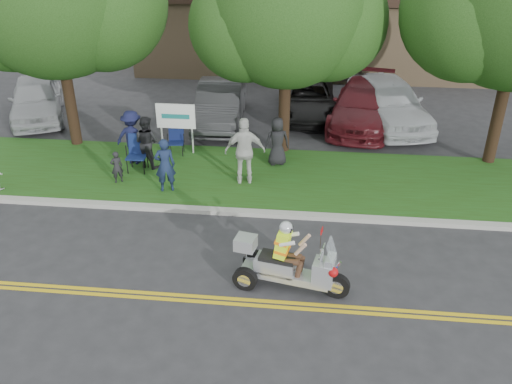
# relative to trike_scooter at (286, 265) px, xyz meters

# --- Properties ---
(ground) EXTENTS (120.00, 120.00, 0.00)m
(ground) POSITION_rel_trike_scooter_xyz_m (-1.00, -0.11, -0.57)
(ground) COLOR #28282B
(ground) RESTS_ON ground
(centerline_near) EXTENTS (60.00, 0.10, 0.01)m
(centerline_near) POSITION_rel_trike_scooter_xyz_m (-1.00, -0.69, -0.57)
(centerline_near) COLOR gold
(centerline_near) RESTS_ON ground
(centerline_far) EXTENTS (60.00, 0.10, 0.01)m
(centerline_far) POSITION_rel_trike_scooter_xyz_m (-1.00, -0.53, -0.57)
(centerline_far) COLOR gold
(centerline_far) RESTS_ON ground
(curb) EXTENTS (60.00, 0.25, 0.12)m
(curb) POSITION_rel_trike_scooter_xyz_m (-1.00, 2.94, -0.51)
(curb) COLOR #A8A89E
(curb) RESTS_ON ground
(grass_verge) EXTENTS (60.00, 4.00, 0.10)m
(grass_verge) POSITION_rel_trike_scooter_xyz_m (-1.00, 5.09, -0.52)
(grass_verge) COLOR #254512
(grass_verge) RESTS_ON ground
(commercial_building) EXTENTS (18.00, 8.20, 4.00)m
(commercial_building) POSITION_rel_trike_scooter_xyz_m (1.00, 18.87, 1.44)
(commercial_building) COLOR #9E7F5B
(commercial_building) RESTS_ON ground
(tree_mid) EXTENTS (5.88, 4.80, 7.05)m
(tree_mid) POSITION_rel_trike_scooter_xyz_m (-0.44, 7.12, 3.86)
(tree_mid) COLOR #332114
(tree_mid) RESTS_ON ground
(business_sign) EXTENTS (1.25, 0.06, 1.75)m
(business_sign) POSITION_rel_trike_scooter_xyz_m (-3.90, 6.49, 0.69)
(business_sign) COLOR silver
(business_sign) RESTS_ON ground
(trike_scooter) EXTENTS (2.49, 1.06, 1.63)m
(trike_scooter) POSITION_rel_trike_scooter_xyz_m (0.00, 0.00, 0.00)
(trike_scooter) COLOR black
(trike_scooter) RESTS_ON ground
(lawn_chair_a) EXTENTS (0.59, 0.61, 1.09)m
(lawn_chair_a) POSITION_rel_trike_scooter_xyz_m (-4.79, 5.14, 0.15)
(lawn_chair_a) COLOR black
(lawn_chair_a) RESTS_ON grass_verge
(lawn_chair_b) EXTENTS (0.55, 0.57, 0.93)m
(lawn_chair_b) POSITION_rel_trike_scooter_xyz_m (-3.92, 6.46, 0.06)
(lawn_chair_b) COLOR black
(lawn_chair_b) RESTS_ON grass_verge
(spectator_adult_left) EXTENTS (0.66, 0.52, 1.56)m
(spectator_adult_left) POSITION_rel_trike_scooter_xyz_m (-3.60, 3.88, 0.32)
(spectator_adult_left) COLOR #172340
(spectator_adult_left) RESTS_ON grass_verge
(spectator_adult_mid) EXTENTS (0.94, 0.83, 1.62)m
(spectator_adult_mid) POSITION_rel_trike_scooter_xyz_m (-4.56, 5.36, 0.34)
(spectator_adult_mid) COLOR black
(spectator_adult_mid) RESTS_ON grass_verge
(spectator_adult_right) EXTENTS (1.21, 0.65, 1.97)m
(spectator_adult_right) POSITION_rel_trike_scooter_xyz_m (-1.46, 4.62, 0.52)
(spectator_adult_right) COLOR silver
(spectator_adult_right) RESTS_ON grass_verge
(spectator_chair_a) EXTENTS (1.17, 0.77, 1.70)m
(spectator_chair_a) POSITION_rel_trike_scooter_xyz_m (-5.06, 5.59, 0.38)
(spectator_chair_a) COLOR #14173A
(spectator_chair_a) RESTS_ON grass_verge
(spectator_chair_b) EXTENTS (0.84, 0.66, 1.52)m
(spectator_chair_b) POSITION_rel_trike_scooter_xyz_m (-0.63, 5.95, 0.29)
(spectator_chair_b) COLOR black
(spectator_chair_b) RESTS_ON grass_verge
(child_left) EXTENTS (0.42, 0.38, 0.97)m
(child_left) POSITION_rel_trike_scooter_xyz_m (-5.14, 4.23, 0.02)
(child_left) COLOR black
(child_left) RESTS_ON grass_verge
(parked_car_far_left) EXTENTS (3.54, 4.89, 1.55)m
(parked_car_far_left) POSITION_rel_trike_scooter_xyz_m (-10.00, 9.32, 0.20)
(parked_car_far_left) COLOR #9B9DA2
(parked_car_far_left) RESTS_ON ground
(parked_car_left) EXTENTS (1.82, 4.66, 1.51)m
(parked_car_left) POSITION_rel_trike_scooter_xyz_m (-3.00, 9.53, 0.19)
(parked_car_left) COLOR #323234
(parked_car_left) RESTS_ON ground
(parked_car_mid) EXTENTS (2.40, 4.73, 1.28)m
(parked_car_mid) POSITION_rel_trike_scooter_xyz_m (0.20, 10.75, 0.07)
(parked_car_mid) COLOR black
(parked_car_mid) RESTS_ON ground
(parked_car_right) EXTENTS (3.04, 5.53, 1.52)m
(parked_car_right) POSITION_rel_trike_scooter_xyz_m (2.25, 9.96, 0.19)
(parked_car_right) COLOR #521319
(parked_car_right) RESTS_ON ground
(parked_car_far_right) EXTENTS (3.27, 5.47, 1.74)m
(parked_car_far_right) POSITION_rel_trike_scooter_xyz_m (3.15, 10.08, 0.30)
(parked_car_far_right) COLOR silver
(parked_car_far_right) RESTS_ON ground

